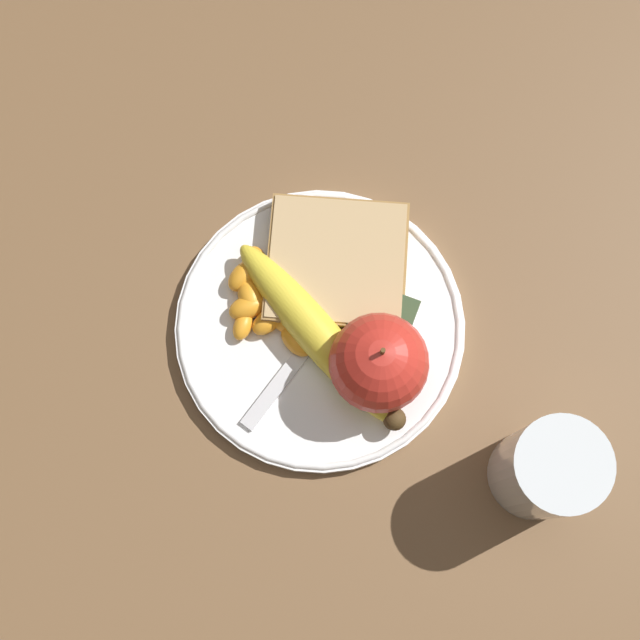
{
  "coord_description": "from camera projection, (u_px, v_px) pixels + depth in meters",
  "views": [
    {
      "loc": [
        -0.06,
        0.16,
        0.73
      ],
      "look_at": [
        0.0,
        0.0,
        0.03
      ],
      "focal_mm": 50.0,
      "sensor_mm": 36.0,
      "label": 1
    }
  ],
  "objects": [
    {
      "name": "juice_glass",
      "position": [
        546.0,
        470.0,
        0.67
      ],
      "size": [
        0.07,
        0.07,
        0.1
      ],
      "color": "silver",
      "rests_on": "ground_plane"
    },
    {
      "name": "orange_segment_4",
      "position": [
        313.0,
        301.0,
        0.74
      ],
      "size": [
        0.03,
        0.03,
        0.02
      ],
      "color": "orange",
      "rests_on": "plate"
    },
    {
      "name": "orange_segment_3",
      "position": [
        268.0,
        321.0,
        0.73
      ],
      "size": [
        0.03,
        0.04,
        0.02
      ],
      "color": "orange",
      "rests_on": "plate"
    },
    {
      "name": "plate",
      "position": [
        320.0,
        327.0,
        0.74
      ],
      "size": [
        0.24,
        0.24,
        0.01
      ],
      "color": "white",
      "rests_on": "ground_plane"
    },
    {
      "name": "orange_segment_9",
      "position": [
        251.0,
        295.0,
        0.74
      ],
      "size": [
        0.04,
        0.04,
        0.02
      ],
      "color": "orange",
      "rests_on": "plate"
    },
    {
      "name": "banana",
      "position": [
        323.0,
        336.0,
        0.72
      ],
      "size": [
        0.18,
        0.12,
        0.03
      ],
      "color": "yellow",
      "rests_on": "plate"
    },
    {
      "name": "apple",
      "position": [
        379.0,
        363.0,
        0.69
      ],
      "size": [
        0.08,
        0.08,
        0.09
      ],
      "color": "red",
      "rests_on": "plate"
    },
    {
      "name": "orange_segment_0",
      "position": [
        291.0,
        276.0,
        0.74
      ],
      "size": [
        0.02,
        0.03,
        0.02
      ],
      "color": "orange",
      "rests_on": "plate"
    },
    {
      "name": "bread_slice",
      "position": [
        337.0,
        264.0,
        0.74
      ],
      "size": [
        0.14,
        0.14,
        0.02
      ],
      "color": "olive",
      "rests_on": "plate"
    },
    {
      "name": "orange_segment_8",
      "position": [
        296.0,
        341.0,
        0.73
      ],
      "size": [
        0.04,
        0.03,
        0.02
      ],
      "color": "orange",
      "rests_on": "plate"
    },
    {
      "name": "orange_segment_7",
      "position": [
        248.0,
        307.0,
        0.73
      ],
      "size": [
        0.04,
        0.04,
        0.02
      ],
      "color": "orange",
      "rests_on": "plate"
    },
    {
      "name": "orange_segment_1",
      "position": [
        243.0,
        326.0,
        0.73
      ],
      "size": [
        0.02,
        0.03,
        0.01
      ],
      "color": "orange",
      "rests_on": "plate"
    },
    {
      "name": "jam_packet",
      "position": [
        383.0,
        316.0,
        0.73
      ],
      "size": [
        0.05,
        0.04,
        0.02
      ],
      "color": "white",
      "rests_on": "plate"
    },
    {
      "name": "fork",
      "position": [
        318.0,
        332.0,
        0.74
      ],
      "size": [
        0.06,
        0.16,
        0.0
      ],
      "rotation": [
        0.0,
        0.0,
        10.72
      ],
      "color": "silver",
      "rests_on": "plate"
    },
    {
      "name": "orange_segment_5",
      "position": [
        293.0,
        323.0,
        0.73
      ],
      "size": [
        0.03,
        0.03,
        0.02
      ],
      "color": "orange",
      "rests_on": "plate"
    },
    {
      "name": "orange_segment_6",
      "position": [
        256.0,
        265.0,
        0.74
      ],
      "size": [
        0.03,
        0.04,
        0.02
      ],
      "color": "orange",
      "rests_on": "plate"
    },
    {
      "name": "orange_segment_2",
      "position": [
        245.0,
        275.0,
        0.74
      ],
      "size": [
        0.03,
        0.04,
        0.02
      ],
      "color": "orange",
      "rests_on": "plate"
    },
    {
      "name": "ground_plane",
      "position": [
        320.0,
        329.0,
        0.75
      ],
      "size": [
        3.0,
        3.0,
        0.0
      ],
      "primitive_type": "plane",
      "color": "brown"
    }
  ]
}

